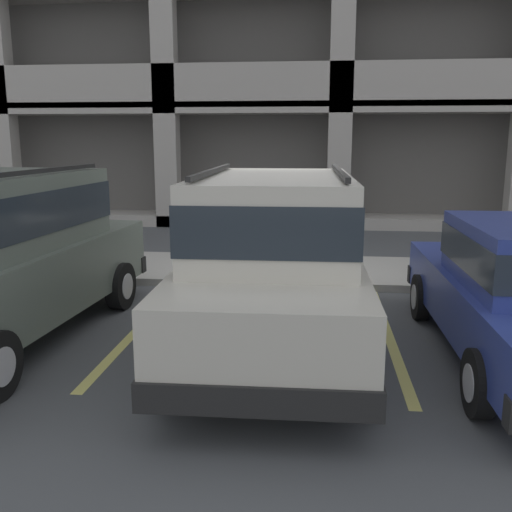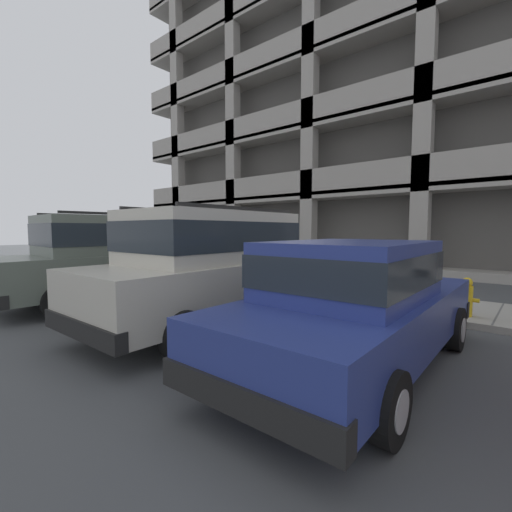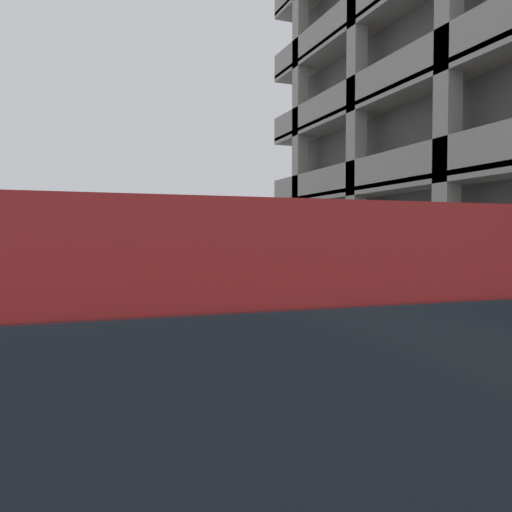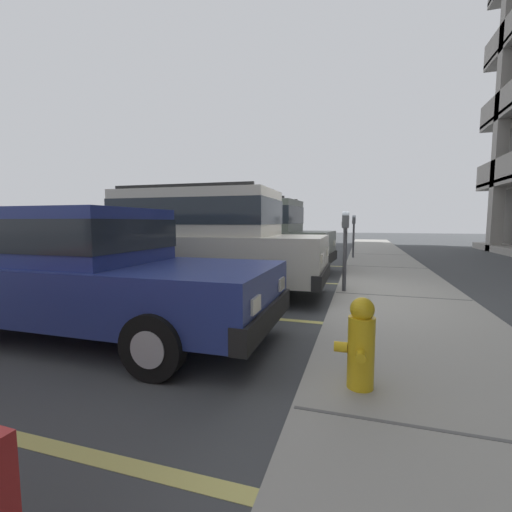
# 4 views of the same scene
# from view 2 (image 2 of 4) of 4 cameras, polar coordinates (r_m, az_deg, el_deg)

# --- Properties ---
(ground_plane) EXTENTS (80.00, 80.00, 0.10)m
(ground_plane) POSITION_cam_2_polar(r_m,az_deg,el_deg) (8.07, 4.54, -7.94)
(ground_plane) COLOR #444749
(sidewalk) EXTENTS (40.00, 2.20, 0.12)m
(sidewalk) POSITION_cam_2_polar(r_m,az_deg,el_deg) (9.12, 9.32, -5.85)
(sidewalk) COLOR #9E9B93
(sidewalk) RESTS_ON ground_plane
(parking_stall_lines) EXTENTS (12.60, 4.80, 0.01)m
(parking_stall_lines) POSITION_cam_2_polar(r_m,az_deg,el_deg) (6.09, 8.95, -11.57)
(parking_stall_lines) COLOR #DBD16B
(parking_stall_lines) RESTS_ON ground_plane
(silver_suv) EXTENTS (2.08, 4.81, 2.03)m
(silver_suv) POSITION_cam_2_polar(r_m,az_deg,el_deg) (6.00, -6.93, -1.22)
(silver_suv) COLOR beige
(silver_suv) RESTS_ON ground_plane
(red_sedan) EXTENTS (2.22, 4.89, 2.03)m
(red_sedan) POSITION_cam_2_polar(r_m,az_deg,el_deg) (8.60, -22.62, 0.16)
(red_sedan) COLOR #5B665B
(red_sedan) RESTS_ON ground_plane
(dark_hatchback) EXTENTS (1.87, 4.49, 1.54)m
(dark_hatchback) POSITION_cam_2_polar(r_m,az_deg,el_deg) (4.29, 16.30, -7.23)
(dark_hatchback) COLOR navy
(dark_hatchback) RESTS_ON ground_plane
(parking_meter_near) EXTENTS (0.35, 0.12, 1.45)m
(parking_meter_near) POSITION_cam_2_polar(r_m,az_deg,el_deg) (8.29, 4.90, 1.13)
(parking_meter_near) COLOR #47474C
(parking_meter_near) RESTS_ON sidewalk
(parking_meter_far) EXTENTS (0.35, 0.12, 1.50)m
(parking_meter_far) POSITION_cam_2_polar(r_m,az_deg,el_deg) (12.94, -18.32, 2.24)
(parking_meter_far) COLOR #47474C
(parking_meter_far) RESTS_ON sidewalk
(parking_garage) EXTENTS (32.00, 10.00, 19.25)m
(parking_garage) POSITION_cam_2_polar(r_m,az_deg,el_deg) (19.95, 30.55, 25.46)
(parking_garage) COLOR #54514D
(parking_garage) RESTS_ON ground_plane
(fire_hydrant) EXTENTS (0.30, 0.30, 0.70)m
(fire_hydrant) POSITION_cam_2_polar(r_m,az_deg,el_deg) (7.24, 31.67, -5.87)
(fire_hydrant) COLOR gold
(fire_hydrant) RESTS_ON sidewalk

